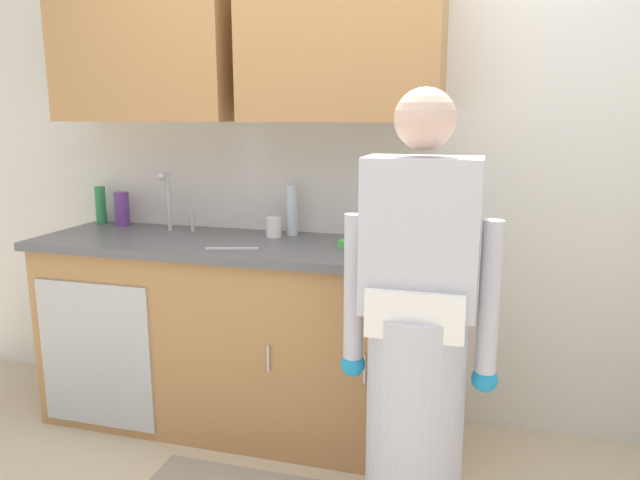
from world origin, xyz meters
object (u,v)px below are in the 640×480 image
(bottle_soap, at_px, (424,224))
(bottle_water_tall, at_px, (122,209))
(person_at_sink, at_px, (416,362))
(cup_by_sink, at_px, (274,227))
(knife_on_counter, at_px, (232,248))
(bottle_dish_liquid, at_px, (292,210))
(sponge, at_px, (351,244))
(sink, at_px, (163,239))
(bottle_water_short, at_px, (101,205))

(bottle_soap, bearing_deg, bottle_water_tall, 178.98)
(person_at_sink, relative_size, cup_by_sink, 16.54)
(person_at_sink, height_order, knife_on_counter, person_at_sink)
(person_at_sink, distance_m, bottle_water_tall, 1.93)
(bottle_dish_liquid, distance_m, cup_by_sink, 0.13)
(sponge, bearing_deg, sink, -179.64)
(bottle_soap, bearing_deg, cup_by_sink, -176.82)
(bottle_water_short, bearing_deg, knife_on_counter, -22.57)
(sink, xyz_separation_m, bottle_water_short, (-0.51, 0.22, 0.12))
(bottle_water_tall, bearing_deg, sponge, -8.27)
(cup_by_sink, relative_size, knife_on_counter, 0.41)
(bottle_soap, xyz_separation_m, bottle_water_short, (-1.78, 0.05, 0.01))
(person_at_sink, xyz_separation_m, cup_by_sink, (-0.80, 0.77, 0.30))
(bottle_water_tall, bearing_deg, knife_on_counter, -24.77)
(bottle_water_short, relative_size, sponge, 1.88)
(person_at_sink, height_order, bottle_water_tall, person_at_sink)
(sink, bearing_deg, bottle_water_tall, 151.05)
(sink, bearing_deg, cup_by_sink, 13.28)
(bottle_dish_liquid, bearing_deg, sink, -161.74)
(bottle_water_short, xyz_separation_m, sponge, (1.47, -0.22, -0.09))
(bottle_soap, bearing_deg, bottle_water_short, 178.24)
(person_at_sink, bearing_deg, cup_by_sink, 136.11)
(bottle_water_tall, distance_m, sponge, 1.33)
(person_at_sink, height_order, bottle_soap, person_at_sink)
(bottle_water_tall, bearing_deg, person_at_sink, -26.34)
(cup_by_sink, bearing_deg, person_at_sink, -43.89)
(person_at_sink, relative_size, sponge, 14.73)
(bottle_soap, distance_m, bottle_water_short, 1.78)
(person_at_sink, relative_size, bottle_water_tall, 8.84)
(person_at_sink, distance_m, bottle_water_short, 2.08)
(bottle_water_tall, distance_m, cup_by_sink, 0.90)
(bottle_dish_liquid, distance_m, sponge, 0.42)
(sink, distance_m, bottle_soap, 1.29)
(sink, relative_size, person_at_sink, 0.31)
(knife_on_counter, distance_m, sponge, 0.54)
(sink, distance_m, bottle_water_tall, 0.42)
(bottle_soap, height_order, bottle_water_short, bottle_water_short)
(bottle_water_tall, height_order, sponge, bottle_water_tall)
(bottle_dish_liquid, bearing_deg, person_at_sink, -49.09)
(bottle_dish_liquid, bearing_deg, bottle_water_short, 178.91)
(knife_on_counter, bearing_deg, cup_by_sink, -122.60)
(bottle_water_tall, xyz_separation_m, bottle_soap, (1.63, -0.03, 0.00))
(bottle_water_tall, distance_m, bottle_dish_liquid, 0.97)
(bottle_water_tall, distance_m, bottle_water_short, 0.15)
(bottle_water_tall, height_order, bottle_water_short, bottle_water_short)
(bottle_water_tall, distance_m, bottle_soap, 1.63)
(bottle_water_tall, distance_m, knife_on_counter, 0.90)
(sponge, bearing_deg, person_at_sink, -59.46)
(sink, height_order, sponge, sink)
(sink, xyz_separation_m, bottle_water_tall, (-0.36, 0.20, 0.11))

